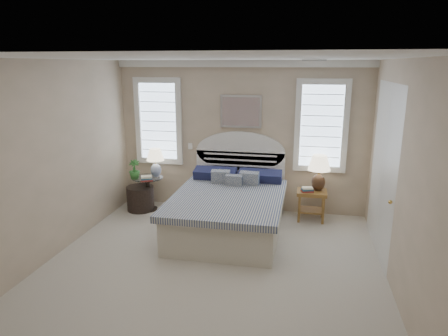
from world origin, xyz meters
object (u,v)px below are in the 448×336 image
(bed, at_px, (230,207))
(lamp_left, at_px, (155,159))
(nightstand_right, at_px, (311,199))
(lamp_right, at_px, (319,169))
(floor_pot, at_px, (141,198))
(side_table_left, at_px, (148,190))

(bed, relative_size, lamp_left, 4.35)
(nightstand_right, xyz_separation_m, lamp_right, (0.10, 0.06, 0.52))
(lamp_left, bearing_deg, lamp_right, 1.20)
(bed, height_order, lamp_right, bed)
(nightstand_right, relative_size, floor_pot, 1.07)
(lamp_left, bearing_deg, side_table_left, -141.95)
(nightstand_right, relative_size, lamp_right, 0.85)
(side_table_left, height_order, floor_pot, side_table_left)
(nightstand_right, bearing_deg, floor_pot, -177.57)
(side_table_left, bearing_deg, lamp_left, 38.05)
(floor_pot, bearing_deg, lamp_right, 3.51)
(nightstand_right, xyz_separation_m, lamp_left, (-2.82, 0.00, 0.56))
(side_table_left, xyz_separation_m, nightstand_right, (2.95, 0.10, -0.00))
(bed, xyz_separation_m, side_table_left, (-1.65, 0.59, 0.00))
(side_table_left, relative_size, lamp_left, 1.21)
(floor_pot, bearing_deg, nightstand_right, 2.43)
(lamp_left, bearing_deg, floor_pot, -153.87)
(floor_pot, distance_m, lamp_right, 3.27)
(lamp_left, relative_size, lamp_right, 0.84)
(lamp_right, bearing_deg, side_table_left, -176.92)
(nightstand_right, bearing_deg, bed, -151.97)
(side_table_left, bearing_deg, nightstand_right, 1.94)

